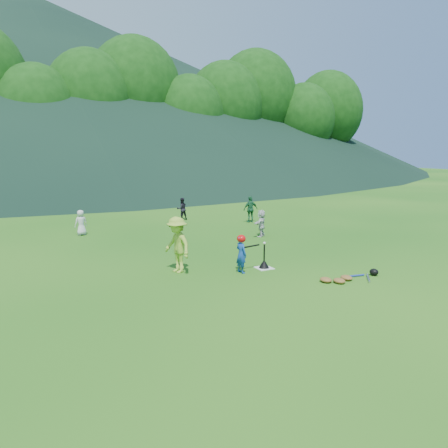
% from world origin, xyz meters
% --- Properties ---
extents(ground, '(120.00, 120.00, 0.00)m').
position_xyz_m(ground, '(0.00, 0.00, 0.00)').
color(ground, '#165112').
rests_on(ground, ground).
extents(home_plate, '(0.45, 0.45, 0.02)m').
position_xyz_m(home_plate, '(0.00, 0.00, 0.01)').
color(home_plate, silver).
rests_on(home_plate, ground).
extents(baseball, '(0.08, 0.08, 0.08)m').
position_xyz_m(baseball, '(0.00, 0.00, 0.74)').
color(baseball, white).
rests_on(baseball, batting_tee).
extents(batter_child, '(0.30, 0.41, 1.03)m').
position_xyz_m(batter_child, '(-0.79, -0.08, 0.52)').
color(batter_child, '#154097').
rests_on(batter_child, ground).
extents(adult_coach, '(0.80, 1.11, 1.55)m').
position_xyz_m(adult_coach, '(-2.33, 0.76, 0.77)').
color(adult_coach, '#96B936').
rests_on(adult_coach, ground).
extents(fielder_a, '(0.55, 0.43, 1.00)m').
position_xyz_m(fielder_a, '(-3.81, 7.39, 0.50)').
color(fielder_a, silver).
rests_on(fielder_a, ground).
extents(fielder_b, '(0.54, 0.43, 1.06)m').
position_xyz_m(fielder_b, '(1.11, 9.07, 0.53)').
color(fielder_b, black).
rests_on(fielder_b, ground).
extents(fielder_c, '(0.72, 0.32, 1.21)m').
position_xyz_m(fielder_c, '(3.69, 7.00, 0.61)').
color(fielder_c, '#1B5C35').
rests_on(fielder_c, ground).
extents(fielder_d, '(0.93, 0.86, 1.04)m').
position_xyz_m(fielder_d, '(2.37, 3.96, 0.52)').
color(fielder_d, silver).
rests_on(fielder_d, ground).
extents(batting_tee, '(0.30, 0.30, 0.68)m').
position_xyz_m(batting_tee, '(0.00, 0.00, 0.13)').
color(batting_tee, black).
rests_on(batting_tee, home_plate).
extents(batter_gear, '(0.73, 0.26, 0.39)m').
position_xyz_m(batter_gear, '(-0.77, -0.08, 0.93)').
color(batter_gear, red).
rests_on(batter_gear, ground).
extents(equipment_pile, '(1.80, 0.78, 0.19)m').
position_xyz_m(equipment_pile, '(1.31, -1.94, 0.07)').
color(equipment_pile, olive).
rests_on(equipment_pile, ground).
extents(outfield_fence, '(70.07, 0.08, 1.33)m').
position_xyz_m(outfield_fence, '(0.00, 28.00, 0.70)').
color(outfield_fence, gray).
rests_on(outfield_fence, ground).
extents(tree_line, '(70.04, 11.40, 14.82)m').
position_xyz_m(tree_line, '(0.20, 33.83, 8.21)').
color(tree_line, '#382314').
rests_on(tree_line, ground).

